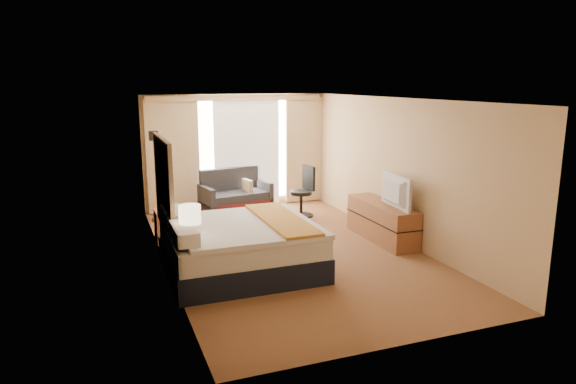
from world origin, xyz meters
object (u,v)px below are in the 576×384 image
object	(u,v)px
loveseat	(235,197)
lamp_left	(190,216)
television	(391,191)
nightstand_right	(168,224)
desk_chair	(303,194)
bed	(240,247)
floor_lamp	(155,158)
nightstand_left	(192,270)
lamp_right	(164,188)
media_dresser	(382,221)

from	to	relation	value
loveseat	lamp_left	world-z (taller)	lamp_left
television	nightstand_right	bearing A→B (deg)	68.81
nightstand_right	desk_chair	bearing A→B (deg)	12.44
bed	floor_lamp	size ratio (longest dim) A/B	1.18
nightstand_left	lamp_left	bearing A→B (deg)	84.92
television	nightstand_left	bearing A→B (deg)	105.94
nightstand_right	bed	distance (m)	2.25
bed	lamp_right	world-z (taller)	bed
nightstand_right	bed	xyz separation A→B (m)	(0.81, -2.10, 0.12)
nightstand_right	television	bearing A→B (deg)	-26.15
nightstand_left	lamp_right	world-z (taller)	lamp_right
media_dresser	desk_chair	xyz separation A→B (m)	(-0.70, 2.11, 0.14)
lamp_right	nightstand_right	bearing A→B (deg)	-58.71
bed	lamp_left	world-z (taller)	lamp_left
lamp_left	floor_lamp	bearing A→B (deg)	90.53
nightstand_left	lamp_right	distance (m)	2.64
media_dresser	floor_lamp	world-z (taller)	floor_lamp
loveseat	lamp_right	distance (m)	2.42
media_dresser	television	size ratio (longest dim) A/B	1.78
desk_chair	lamp_left	xyz separation A→B (m)	(-2.99, -3.10, 0.56)
media_dresser	lamp_right	xyz separation A→B (m)	(-3.73, 1.50, 0.60)
lamp_right	floor_lamp	bearing A→B (deg)	89.98
bed	floor_lamp	xyz separation A→B (m)	(-0.84, 3.48, 0.94)
nightstand_right	floor_lamp	size ratio (longest dim) A/B	0.29
nightstand_right	lamp_right	bearing A→B (deg)	121.29
floor_lamp	nightstand_right	bearing A→B (deg)	-88.76
loveseat	desk_chair	bearing A→B (deg)	-46.26
media_dresser	desk_chair	size ratio (longest dim) A/B	1.64
desk_chair	lamp_right	bearing A→B (deg)	-179.86
loveseat	nightstand_right	bearing A→B (deg)	-147.32
floor_lamp	lamp_left	size ratio (longest dim) A/B	2.91
nightstand_left	loveseat	size ratio (longest dim) A/B	0.34
floor_lamp	lamp_left	xyz separation A→B (m)	(0.04, -3.82, -0.28)
nightstand_right	floor_lamp	distance (m)	1.74
nightstand_right	television	size ratio (longest dim) A/B	0.55
nightstand_left	nightstand_right	world-z (taller)	same
nightstand_right	lamp_left	world-z (taller)	lamp_left
media_dresser	nightstand_right	bearing A→B (deg)	158.60
floor_lamp	lamp_left	world-z (taller)	floor_lamp
nightstand_right	loveseat	distance (m)	2.34
television	floor_lamp	bearing A→B (deg)	54.17
media_dresser	lamp_right	bearing A→B (deg)	158.09
lamp_right	desk_chair	bearing A→B (deg)	11.41
desk_chair	media_dresser	bearing A→B (deg)	-82.89
floor_lamp	television	size ratio (longest dim) A/B	1.88
nightstand_left	floor_lamp	xyz separation A→B (m)	(-0.03, 3.88, 1.06)
lamp_left	loveseat	bearing A→B (deg)	67.06
nightstand_left	television	world-z (taller)	television
media_dresser	floor_lamp	size ratio (longest dim) A/B	0.95
floor_lamp	lamp_right	world-z (taller)	floor_lamp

